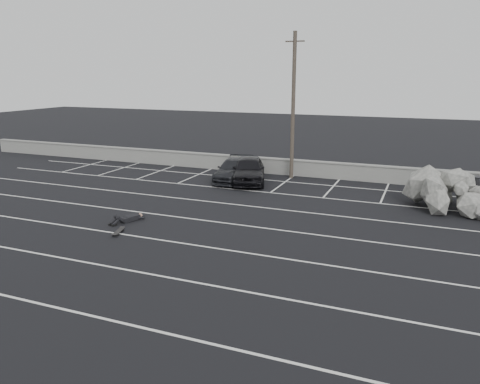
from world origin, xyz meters
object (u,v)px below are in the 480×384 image
at_px(car_left, 249,169).
at_px(trash_bin, 478,185).
at_px(utility_pole, 293,106).
at_px(skateboard, 118,232).
at_px(car_right, 234,170).
at_px(person, 132,216).

xyz_separation_m(car_left, trash_bin, (12.85, 2.05, -0.29)).
bearing_deg(utility_pole, skateboard, -105.85).
bearing_deg(car_left, skateboard, -118.05).
distance_m(car_left, utility_pole, 4.84).
height_order(car_left, car_right, car_left).
relative_size(utility_pole, skateboard, 9.97).
relative_size(utility_pole, trash_bin, 8.87).
distance_m(car_left, skateboard, 11.13).
xyz_separation_m(car_right, trash_bin, (13.91, 1.91, -0.15)).
distance_m(car_right, trash_bin, 14.04).
distance_m(car_right, skateboard, 11.15).
bearing_deg(skateboard, trash_bin, 26.41).
distance_m(trash_bin, person, 18.79).
bearing_deg(utility_pole, car_left, -133.22).
bearing_deg(person, utility_pole, 88.48).
bearing_deg(car_right, skateboard, -101.99).
bearing_deg(person, car_left, 95.60).
xyz_separation_m(car_right, person, (-1.14, -9.35, -0.44)).
bearing_deg(skateboard, person, 91.24).
distance_m(utility_pole, skateboard, 14.43).
bearing_deg(car_left, person, -122.86).
xyz_separation_m(car_left, person, (-2.20, -9.20, -0.58)).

